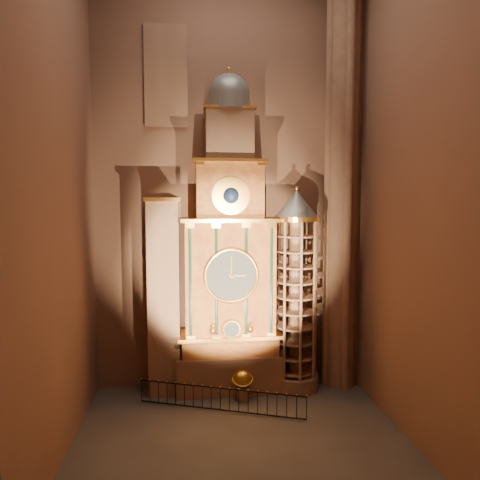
{
  "coord_description": "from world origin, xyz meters",
  "views": [
    {
      "loc": [
        -2.17,
        -17.1,
        9.81
      ],
      "look_at": [
        0.32,
        3.0,
        8.17
      ],
      "focal_mm": 32.0,
      "sensor_mm": 36.0,
      "label": 1
    }
  ],
  "objects": [
    {
      "name": "floor",
      "position": [
        0.0,
        0.0,
        0.0
      ],
      "size": [
        14.0,
        14.0,
        0.0
      ],
      "primitive_type": "plane",
      "color": "#383330",
      "rests_on": "ground"
    },
    {
      "name": "wall_back",
      "position": [
        0.0,
        6.0,
        11.0
      ],
      "size": [
        22.0,
        0.0,
        22.0
      ],
      "primitive_type": "plane",
      "rotation": [
        1.57,
        0.0,
        0.0
      ],
      "color": "brown",
      "rests_on": "floor"
    },
    {
      "name": "wall_left",
      "position": [
        -7.0,
        0.0,
        11.0
      ],
      "size": [
        0.0,
        22.0,
        22.0
      ],
      "primitive_type": "plane",
      "rotation": [
        1.57,
        0.0,
        1.57
      ],
      "color": "brown",
      "rests_on": "floor"
    },
    {
      "name": "wall_right",
      "position": [
        7.0,
        0.0,
        11.0
      ],
      "size": [
        0.0,
        22.0,
        22.0
      ],
      "primitive_type": "plane",
      "rotation": [
        1.57,
        0.0,
        -1.57
      ],
      "color": "brown",
      "rests_on": "floor"
    },
    {
      "name": "astronomical_clock",
      "position": [
        0.0,
        4.96,
        6.68
      ],
      "size": [
        5.6,
        2.41,
        16.7
      ],
      "color": "#8C634C",
      "rests_on": "floor"
    },
    {
      "name": "portrait_tower",
      "position": [
        -3.4,
        4.98,
        5.15
      ],
      "size": [
        1.8,
        1.6,
        10.2
      ],
      "color": "#8C634C",
      "rests_on": "floor"
    },
    {
      "name": "stair_turret",
      "position": [
        3.5,
        4.7,
        5.27
      ],
      "size": [
        2.5,
        2.5,
        10.8
      ],
      "color": "#8C634C",
      "rests_on": "floor"
    },
    {
      "name": "gothic_pier",
      "position": [
        6.1,
        5.0,
        11.0
      ],
      "size": [
        2.04,
        2.04,
        22.0
      ],
      "color": "#8C634C",
      "rests_on": "floor"
    },
    {
      "name": "stained_glass_window",
      "position": [
        -3.2,
        5.92,
        16.5
      ],
      "size": [
        2.2,
        0.14,
        5.2
      ],
      "color": "navy",
      "rests_on": "wall_back"
    },
    {
      "name": "celestial_globe",
      "position": [
        0.52,
        3.6,
        0.91
      ],
      "size": [
        1.15,
        1.1,
        1.53
      ],
      "color": "#8C634C",
      "rests_on": "floor"
    },
    {
      "name": "iron_railing",
      "position": [
        -0.69,
        2.5,
        0.61
      ],
      "size": [
        7.65,
        2.88,
        1.13
      ],
      "color": "black",
      "rests_on": "floor"
    }
  ]
}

